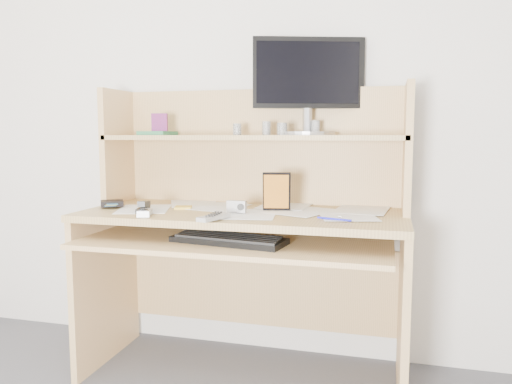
% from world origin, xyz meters
% --- Properties ---
extents(back_wall, '(3.60, 0.04, 2.50)m').
position_xyz_m(back_wall, '(0.00, 1.80, 1.25)').
color(back_wall, silver).
rests_on(back_wall, floor).
extents(desk, '(1.40, 0.70, 1.30)m').
position_xyz_m(desk, '(0.00, 1.56, 0.69)').
color(desk, tan).
rests_on(desk, floor).
extents(paper_clutter, '(1.32, 0.54, 0.01)m').
position_xyz_m(paper_clutter, '(0.00, 1.48, 0.75)').
color(paper_clutter, white).
rests_on(paper_clutter, desk).
extents(keyboard, '(0.48, 0.23, 0.03)m').
position_xyz_m(keyboard, '(-0.00, 1.29, 0.67)').
color(keyboard, black).
rests_on(keyboard, desk).
extents(tv_remote, '(0.09, 0.17, 0.02)m').
position_xyz_m(tv_remote, '(-0.04, 1.22, 0.76)').
color(tv_remote, '#9B9A96').
rests_on(tv_remote, paper_clutter).
extents(flip_phone, '(0.08, 0.11, 0.02)m').
position_xyz_m(flip_phone, '(-0.35, 1.25, 0.77)').
color(flip_phone, '#A6A7A9').
rests_on(flip_phone, paper_clutter).
extents(stapler, '(0.07, 0.14, 0.04)m').
position_xyz_m(stapler, '(-0.41, 1.35, 0.78)').
color(stapler, black).
rests_on(stapler, paper_clutter).
extents(wallet, '(0.13, 0.12, 0.03)m').
position_xyz_m(wallet, '(-0.62, 1.44, 0.77)').
color(wallet, black).
rests_on(wallet, paper_clutter).
extents(sticky_note_pad, '(0.09, 0.09, 0.01)m').
position_xyz_m(sticky_note_pad, '(-0.29, 1.49, 0.75)').
color(sticky_note_pad, yellow).
rests_on(sticky_note_pad, desk).
extents(digital_camera, '(0.08, 0.03, 0.05)m').
position_xyz_m(digital_camera, '(-0.01, 1.41, 0.78)').
color(digital_camera, '#B3B3B5').
rests_on(digital_camera, paper_clutter).
extents(game_case, '(0.12, 0.04, 0.17)m').
position_xyz_m(game_case, '(0.15, 1.50, 0.84)').
color(game_case, black).
rests_on(game_case, paper_clutter).
extents(blue_pen, '(0.14, 0.05, 0.01)m').
position_xyz_m(blue_pen, '(0.41, 1.32, 0.76)').
color(blue_pen, '#1C1DD3').
rests_on(blue_pen, paper_clutter).
extents(card_box, '(0.08, 0.04, 0.10)m').
position_xyz_m(card_box, '(-0.44, 1.60, 1.13)').
color(card_box, '#A41523').
rests_on(card_box, desk).
extents(shelf_book, '(0.14, 0.19, 0.02)m').
position_xyz_m(shelf_book, '(-0.47, 1.63, 1.09)').
color(shelf_book, '#2D714D').
rests_on(shelf_book, desk).
extents(chip_stack_a, '(0.05, 0.05, 0.05)m').
position_xyz_m(chip_stack_a, '(-0.07, 1.61, 1.11)').
color(chip_stack_a, black).
rests_on(chip_stack_a, desk).
extents(chip_stack_b, '(0.05, 0.05, 0.06)m').
position_xyz_m(chip_stack_b, '(0.07, 1.62, 1.11)').
color(chip_stack_b, silver).
rests_on(chip_stack_b, desk).
extents(chip_stack_c, '(0.06, 0.06, 0.05)m').
position_xyz_m(chip_stack_c, '(0.15, 1.58, 1.11)').
color(chip_stack_c, black).
rests_on(chip_stack_c, desk).
extents(chip_stack_d, '(0.05, 0.05, 0.07)m').
position_xyz_m(chip_stack_d, '(0.29, 1.67, 1.11)').
color(chip_stack_d, white).
rests_on(chip_stack_d, desk).
extents(monitor, '(0.49, 0.25, 0.44)m').
position_xyz_m(monitor, '(0.25, 1.69, 1.31)').
color(monitor, '#AAABAF').
rests_on(monitor, desk).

